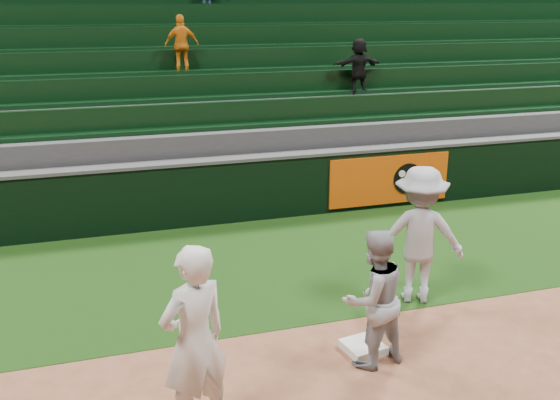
# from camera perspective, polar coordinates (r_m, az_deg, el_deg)

# --- Properties ---
(ground) EXTENTS (70.00, 70.00, 0.00)m
(ground) POSITION_cam_1_polar(r_m,az_deg,el_deg) (7.68, 6.24, -14.31)
(ground) COLOR brown
(ground) RESTS_ON ground
(foul_grass) EXTENTS (36.00, 4.20, 0.01)m
(foul_grass) POSITION_cam_1_polar(r_m,az_deg,el_deg) (10.18, -0.37, -5.73)
(foul_grass) COLOR black
(foul_grass) RESTS_ON ground
(first_base) EXTENTS (0.51, 0.51, 0.10)m
(first_base) POSITION_cam_1_polar(r_m,az_deg,el_deg) (7.85, 7.60, -13.18)
(first_base) COLOR white
(first_base) RESTS_ON ground
(first_baseman) EXTENTS (0.85, 0.72, 1.97)m
(first_baseman) POSITION_cam_1_polar(r_m,az_deg,el_deg) (6.11, -7.85, -12.70)
(first_baseman) COLOR silver
(first_baseman) RESTS_ON ground
(baserunner) EXTENTS (0.92, 0.78, 1.66)m
(baserunner) POSITION_cam_1_polar(r_m,az_deg,el_deg) (7.26, 8.53, -8.90)
(baserunner) COLOR #999BA2
(baserunner) RESTS_ON ground
(base_coach) EXTENTS (1.43, 1.13, 1.95)m
(base_coach) POSITION_cam_1_polar(r_m,az_deg,el_deg) (8.82, 12.59, -3.15)
(base_coach) COLOR #A2A4B0
(base_coach) RESTS_ON foul_grass
(field_wall) EXTENTS (36.00, 0.45, 1.25)m
(field_wall) POSITION_cam_1_polar(r_m,az_deg,el_deg) (11.97, -3.27, 1.10)
(field_wall) COLOR black
(field_wall) RESTS_ON ground
(stadium_seating) EXTENTS (36.00, 5.95, 5.13)m
(stadium_seating) POSITION_cam_1_polar(r_m,az_deg,el_deg) (15.33, -6.86, 8.82)
(stadium_seating) COLOR #323234
(stadium_seating) RESTS_ON ground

